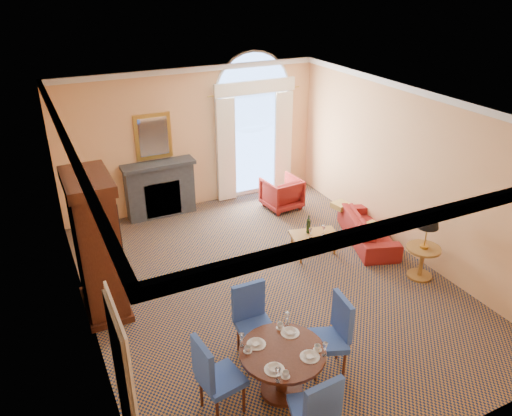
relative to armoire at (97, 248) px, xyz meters
name	(u,v)px	position (x,y,z in m)	size (l,w,h in m)	color
ground	(268,284)	(2.72, -0.61, -1.14)	(7.50, 7.50, 0.00)	#121D38
room_envelope	(250,139)	(2.69, 0.05, 1.37)	(6.04, 7.52, 3.45)	#ECAD70
armoire	(97,248)	(0.00, 0.00, 0.00)	(0.68, 1.20, 2.36)	#38180C
dining_table	(282,361)	(1.74, -2.90, -0.61)	(1.12, 1.12, 0.91)	#38180C
dining_chair_north	(252,316)	(1.73, -2.02, -0.50)	(0.54, 0.54, 1.12)	#27489B
dining_chair_south	(317,409)	(1.68, -3.83, -0.50)	(0.62, 0.62, 1.12)	#27489B
dining_chair_east	(335,330)	(2.62, -2.79, -0.50)	(0.64, 0.64, 1.12)	#27489B
dining_chair_west	(213,373)	(0.82, -2.81, -0.50)	(0.57, 0.57, 1.12)	#27489B
sofa	(368,229)	(5.27, -0.11, -0.86)	(1.89, 0.74, 0.55)	maroon
armchair	(282,193)	(4.44, 2.06, -0.77)	(0.79, 0.81, 0.74)	maroon
coffee_table	(314,235)	(3.98, -0.07, -0.71)	(0.99, 0.70, 0.83)	olive
side_table	(426,238)	(5.32, -1.59, -0.32)	(0.61, 0.61, 1.26)	olive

